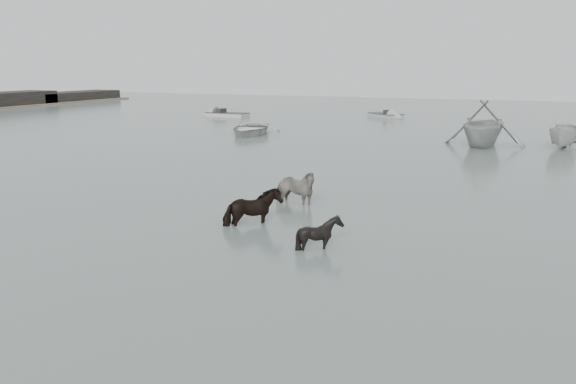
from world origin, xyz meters
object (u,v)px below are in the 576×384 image
(rowboat_lead, at_px, (250,127))
(pony_dark, at_px, (253,201))
(pony_pinto, at_px, (294,182))

(rowboat_lead, bearing_deg, pony_dark, -74.14)
(pony_dark, xyz_separation_m, rowboat_lead, (-10.20, 20.65, -0.22))
(pony_pinto, relative_size, pony_dark, 1.23)
(pony_pinto, relative_size, rowboat_lead, 0.36)
(pony_pinto, xyz_separation_m, pony_dark, (-0.17, -2.96, -0.03))
(pony_pinto, xyz_separation_m, rowboat_lead, (-10.37, 17.70, -0.25))
(pony_dark, distance_m, rowboat_lead, 23.04)
(pony_pinto, bearing_deg, pony_dark, -171.46)
(pony_dark, relative_size, rowboat_lead, 0.30)
(pony_dark, bearing_deg, pony_pinto, 16.14)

